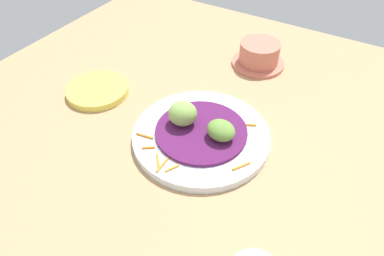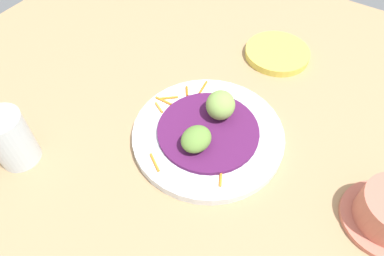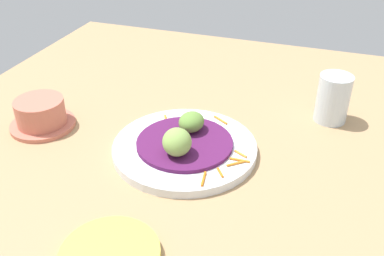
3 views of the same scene
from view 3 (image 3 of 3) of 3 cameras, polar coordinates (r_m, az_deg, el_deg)
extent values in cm
cube|color=tan|center=(76.03, 1.96, -3.75)|extent=(110.00, 110.00, 2.00)
cylinder|color=silver|center=(75.03, -0.96, -2.64)|extent=(24.71, 24.71, 1.51)
cylinder|color=#51194C|center=(74.41, -0.97, -1.95)|extent=(16.49, 16.49, 0.69)
cylinder|color=orange|center=(81.41, -3.44, 1.13)|extent=(1.71, 2.83, 0.40)
cylinder|color=orange|center=(72.43, 6.37, -3.37)|extent=(2.44, 1.54, 0.40)
cylinder|color=orange|center=(70.20, 5.73, -4.62)|extent=(2.68, 2.36, 0.40)
cylinder|color=orange|center=(66.77, 1.53, -6.65)|extent=(0.89, 3.35, 0.40)
cylinder|color=orange|center=(68.09, 3.70, -5.84)|extent=(1.62, 2.02, 0.40)
cylinder|color=orange|center=(71.01, 6.26, -4.18)|extent=(3.30, 0.47, 0.40)
cylinder|color=orange|center=(81.38, 3.45, 1.12)|extent=(3.11, 2.18, 0.40)
ellipsoid|color=olive|center=(76.37, -0.08, 0.81)|extent=(4.93, 5.58, 3.31)
ellipsoid|color=#84A851|center=(70.00, -1.97, -1.84)|extent=(6.40, 6.62, 4.50)
cylinder|color=#E0CC4C|center=(58.04, -10.69, -16.09)|extent=(12.82, 12.82, 1.43)
cylinder|color=#C66B56|center=(86.89, -18.87, 0.44)|extent=(12.01, 12.01, 0.80)
cylinder|color=#C66B56|center=(85.54, -19.19, 2.04)|extent=(8.99, 8.99, 4.80)
cylinder|color=silver|center=(86.45, 17.94, 3.70)|extent=(6.14, 6.14, 9.27)
camera|label=1|loc=(0.82, 36.98, 27.70)|focal=32.94mm
camera|label=2|loc=(0.97, -5.18, 33.76)|focal=33.19mm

